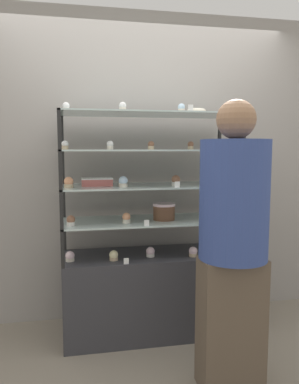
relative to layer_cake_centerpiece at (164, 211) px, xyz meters
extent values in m
plane|color=gray|center=(-0.11, 0.02, -0.98)|extent=(20.00, 20.00, 0.00)
cube|color=gray|center=(-0.11, 0.41, 0.32)|extent=(8.00, 0.05, 2.60)
cube|color=#333338|center=(-0.11, 0.02, -0.66)|extent=(1.33, 0.50, 0.64)
cube|color=black|center=(-0.76, 0.26, -0.20)|extent=(0.02, 0.02, 0.27)
cube|color=black|center=(0.54, 0.26, -0.20)|extent=(0.02, 0.02, 0.27)
cube|color=black|center=(-0.76, -0.22, -0.20)|extent=(0.02, 0.02, 0.27)
cube|color=black|center=(0.54, -0.22, -0.20)|extent=(0.02, 0.02, 0.27)
cube|color=#B2C6C1|center=(-0.11, 0.02, -0.07)|extent=(1.33, 0.50, 0.01)
cube|color=black|center=(-0.76, 0.26, 0.07)|extent=(0.02, 0.02, 0.27)
cube|color=black|center=(0.54, 0.26, 0.07)|extent=(0.02, 0.02, 0.27)
cube|color=black|center=(-0.76, -0.22, 0.07)|extent=(0.02, 0.02, 0.27)
cube|color=black|center=(0.54, -0.22, 0.07)|extent=(0.02, 0.02, 0.27)
cube|color=#B2C6C1|center=(-0.11, 0.02, 0.20)|extent=(1.33, 0.50, 0.01)
cube|color=black|center=(-0.76, 0.26, 0.34)|extent=(0.02, 0.02, 0.27)
cube|color=black|center=(0.54, 0.26, 0.34)|extent=(0.02, 0.02, 0.27)
cube|color=black|center=(-0.76, -0.22, 0.34)|extent=(0.02, 0.02, 0.27)
cube|color=black|center=(0.54, -0.22, 0.34)|extent=(0.02, 0.02, 0.27)
cube|color=#B2C6C1|center=(-0.11, 0.02, 0.47)|extent=(1.33, 0.50, 0.01)
cube|color=black|center=(-0.76, 0.26, 0.61)|extent=(0.02, 0.02, 0.27)
cube|color=black|center=(0.54, 0.26, 0.61)|extent=(0.02, 0.02, 0.27)
cube|color=black|center=(-0.76, -0.22, 0.61)|extent=(0.02, 0.02, 0.27)
cube|color=black|center=(0.54, -0.22, 0.61)|extent=(0.02, 0.02, 0.27)
cube|color=#B2C6C1|center=(-0.11, 0.02, 0.74)|extent=(1.33, 0.50, 0.01)
cylinder|color=brown|center=(0.00, 0.00, -0.01)|extent=(0.17, 0.17, 0.11)
cylinder|color=silver|center=(0.00, 0.00, 0.05)|extent=(0.17, 0.17, 0.02)
cube|color=#C66660|center=(-0.51, 0.04, 0.23)|extent=(0.23, 0.13, 0.05)
cube|color=white|center=(-0.51, 0.04, 0.26)|extent=(0.23, 0.14, 0.01)
cylinder|color=beige|center=(-0.72, -0.06, -0.32)|extent=(0.06, 0.06, 0.02)
sphere|color=silver|center=(-0.72, -0.06, -0.29)|extent=(0.07, 0.07, 0.07)
cylinder|color=#CCB28C|center=(-0.40, -0.10, -0.32)|extent=(0.06, 0.06, 0.02)
sphere|color=#F4EAB2|center=(-0.40, -0.10, -0.29)|extent=(0.07, 0.07, 0.07)
cylinder|color=white|center=(-0.12, -0.06, -0.32)|extent=(0.06, 0.06, 0.02)
sphere|color=silver|center=(-0.12, -0.06, -0.29)|extent=(0.07, 0.07, 0.07)
cylinder|color=#CCB28C|center=(0.20, -0.11, -0.32)|extent=(0.06, 0.06, 0.02)
sphere|color=silver|center=(0.20, -0.11, -0.29)|extent=(0.07, 0.07, 0.07)
cylinder|color=beige|center=(0.50, -0.10, -0.32)|extent=(0.06, 0.06, 0.02)
sphere|color=white|center=(0.50, -0.10, -0.29)|extent=(0.07, 0.07, 0.07)
cube|color=white|center=(-0.32, -0.21, -0.31)|extent=(0.04, 0.00, 0.04)
cylinder|color=white|center=(-0.71, -0.10, -0.05)|extent=(0.06, 0.06, 0.03)
sphere|color=#8C5B42|center=(-0.71, -0.10, -0.02)|extent=(0.06, 0.06, 0.06)
cylinder|color=beige|center=(-0.30, -0.07, -0.05)|extent=(0.06, 0.06, 0.03)
sphere|color=#E5996B|center=(-0.30, -0.07, -0.02)|extent=(0.06, 0.06, 0.06)
cylinder|color=#CCB28C|center=(0.50, -0.07, -0.05)|extent=(0.06, 0.06, 0.03)
sphere|color=white|center=(0.50, -0.07, -0.02)|extent=(0.06, 0.06, 0.06)
cube|color=white|center=(-0.18, -0.21, -0.04)|extent=(0.04, 0.00, 0.04)
cylinder|color=#CCB28C|center=(-0.71, -0.07, 0.22)|extent=(0.06, 0.06, 0.03)
sphere|color=#E5996B|center=(-0.71, -0.07, 0.25)|extent=(0.07, 0.07, 0.07)
cylinder|color=beige|center=(-0.33, -0.08, 0.22)|extent=(0.06, 0.06, 0.03)
sphere|color=silver|center=(-0.33, -0.08, 0.25)|extent=(0.07, 0.07, 0.07)
cylinder|color=white|center=(0.08, -0.05, 0.22)|extent=(0.06, 0.06, 0.03)
sphere|color=#8C5B42|center=(0.08, -0.05, 0.25)|extent=(0.07, 0.07, 0.07)
cylinder|color=#CCB28C|center=(0.49, -0.11, 0.22)|extent=(0.06, 0.06, 0.03)
sphere|color=#F4EAB2|center=(0.49, -0.11, 0.25)|extent=(0.07, 0.07, 0.07)
cube|color=white|center=(0.05, -0.21, 0.23)|extent=(0.04, 0.00, 0.04)
cylinder|color=#CCB28C|center=(-0.73, -0.09, 0.49)|extent=(0.04, 0.04, 0.03)
sphere|color=white|center=(-0.73, -0.09, 0.52)|extent=(0.05, 0.05, 0.05)
cylinder|color=beige|center=(-0.42, -0.11, 0.49)|extent=(0.04, 0.04, 0.03)
sphere|color=white|center=(-0.42, -0.11, 0.52)|extent=(0.05, 0.05, 0.05)
cylinder|color=#CCB28C|center=(-0.12, -0.08, 0.49)|extent=(0.04, 0.04, 0.03)
sphere|color=#8C5B42|center=(-0.12, -0.08, 0.52)|extent=(0.05, 0.05, 0.05)
cylinder|color=#CCB28C|center=(0.20, -0.02, 0.49)|extent=(0.04, 0.04, 0.03)
sphere|color=#8C5B42|center=(0.20, -0.02, 0.52)|extent=(0.05, 0.05, 0.05)
cylinder|color=white|center=(0.50, -0.08, 0.49)|extent=(0.04, 0.04, 0.03)
sphere|color=#F4EAB2|center=(0.50, -0.08, 0.52)|extent=(0.05, 0.05, 0.05)
cube|color=white|center=(0.25, -0.21, 0.50)|extent=(0.04, 0.00, 0.04)
cylinder|color=white|center=(-0.72, -0.02, 0.76)|extent=(0.05, 0.05, 0.02)
sphere|color=white|center=(-0.72, -0.02, 0.79)|extent=(0.05, 0.05, 0.05)
cylinder|color=beige|center=(-0.33, -0.11, 0.76)|extent=(0.05, 0.05, 0.02)
sphere|color=white|center=(-0.33, -0.11, 0.79)|extent=(0.05, 0.05, 0.05)
cylinder|color=beige|center=(0.10, -0.10, 0.76)|extent=(0.05, 0.05, 0.02)
sphere|color=silver|center=(0.10, -0.10, 0.79)|extent=(0.05, 0.05, 0.05)
cylinder|color=white|center=(0.50, -0.11, 0.76)|extent=(0.05, 0.05, 0.02)
sphere|color=#E5996B|center=(0.50, -0.11, 0.79)|extent=(0.05, 0.05, 0.05)
cube|color=white|center=(0.14, -0.21, 0.77)|extent=(0.04, 0.00, 0.04)
torus|color=#EFE5CC|center=(0.26, 0.05, 0.77)|extent=(0.15, 0.15, 0.04)
cube|color=brown|center=(0.25, -0.75, -0.57)|extent=(0.39, 0.21, 0.81)
cylinder|color=#33478C|center=(0.25, -0.75, 0.18)|extent=(0.41, 0.41, 0.70)
sphere|color=#936B4C|center=(0.25, -0.75, 0.65)|extent=(0.23, 0.23, 0.23)
camera|label=1|loc=(-0.65, -2.78, 0.48)|focal=35.00mm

